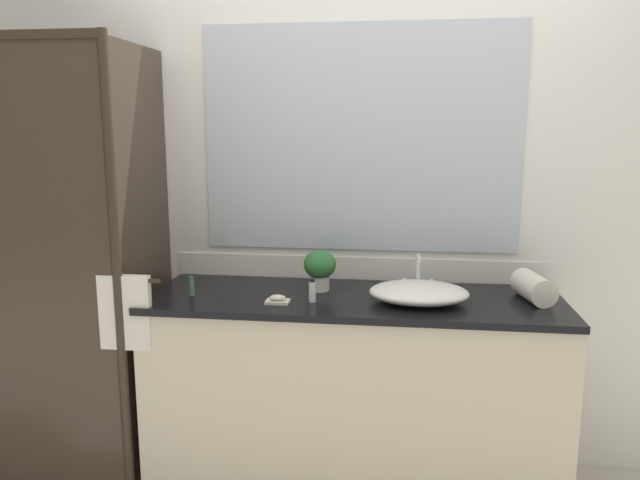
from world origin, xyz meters
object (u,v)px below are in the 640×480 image
potted_plant (320,267)px  amenity_bottle_shampoo (192,287)px  rolled_towel_near_edge (533,287)px  soap_dish (278,300)px  amenity_bottle_lotion (312,291)px  sink_basin (419,293)px  faucet (418,280)px

potted_plant → amenity_bottle_shampoo: potted_plant is taller
amenity_bottle_shampoo → rolled_towel_near_edge: rolled_towel_near_edge is taller
potted_plant → soap_dish: bearing=-124.0°
soap_dish → amenity_bottle_lotion: 0.15m
soap_dish → potted_plant: bearing=56.0°
soap_dish → amenity_bottle_shampoo: bearing=170.9°
sink_basin → faucet: 0.17m
soap_dish → rolled_towel_near_edge: 1.09m
sink_basin → soap_dish: size_ratio=4.20×
soap_dish → amenity_bottle_lotion: bearing=15.0°
soap_dish → rolled_towel_near_edge: rolled_towel_near_edge is taller
faucet → amenity_bottle_shampoo: faucet is taller
sink_basin → rolled_towel_near_edge: 0.49m
sink_basin → amenity_bottle_lotion: 0.45m
amenity_bottle_shampoo → amenity_bottle_lotion: size_ratio=0.88×
sink_basin → amenity_bottle_lotion: (-0.45, -0.05, 0.01)m
faucet → amenity_bottle_lotion: 0.50m
faucet → amenity_bottle_lotion: bearing=-154.0°
amenity_bottle_lotion → rolled_towel_near_edge: rolled_towel_near_edge is taller
faucet → soap_dish: (-0.59, -0.26, -0.04)m
sink_basin → faucet: (0.00, 0.17, 0.01)m
rolled_towel_near_edge → amenity_bottle_lotion: bearing=-171.7°
faucet → amenity_bottle_lotion: (-0.45, -0.22, -0.01)m
rolled_towel_near_edge → soap_dish: bearing=-170.8°
sink_basin → soap_dish: 0.60m
amenity_bottle_shampoo → faucet: bearing=11.1°
potted_plant → sink_basin: bearing=-16.8°
faucet → potted_plant: 0.44m
potted_plant → soap_dish: size_ratio=1.87×
amenity_bottle_lotion → potted_plant: bearing=87.5°
faucet → rolled_towel_near_edge: bearing=-9.6°
faucet → potted_plant: potted_plant is taller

